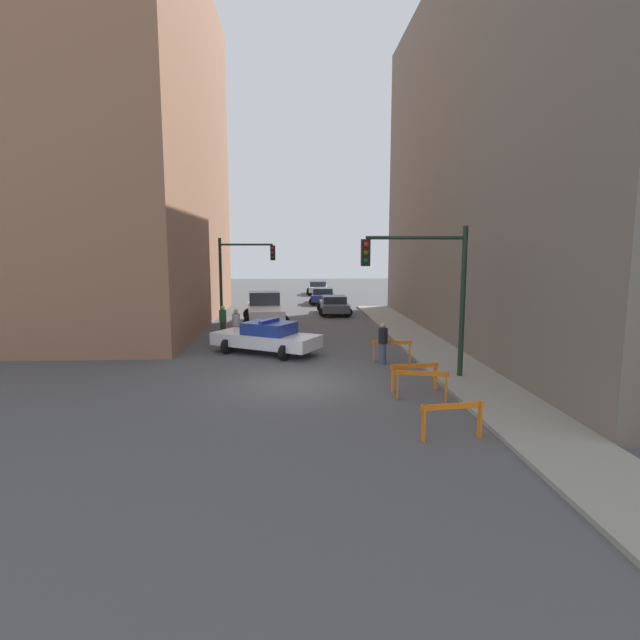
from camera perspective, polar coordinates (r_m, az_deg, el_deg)
ground_plane at (r=17.14m, az=-3.17°, el=-7.26°), size 120.00×120.00×0.00m
sidewalk_right at (r=18.19m, az=16.90°, el=-6.51°), size 2.40×44.00×0.12m
building_corner_left at (r=33.32m, az=-25.41°, el=17.25°), size 14.00×20.00×20.51m
building_right at (r=28.31m, az=26.36°, el=16.93°), size 12.00×28.00×18.54m
traffic_light_near at (r=17.51m, az=12.46°, el=4.61°), size 3.64×0.35×5.20m
traffic_light_far at (r=31.00m, az=-9.30°, el=5.91°), size 3.44×0.35×5.20m
police_car at (r=21.89m, az=-6.12°, el=-1.97°), size 4.99×3.96×1.52m
white_truck at (r=30.58m, az=-6.31°, el=1.26°), size 3.00×5.58×1.90m
parked_car_near at (r=34.81m, az=1.62°, el=1.76°), size 2.29×4.31×1.31m
parked_car_mid at (r=41.69m, az=0.37°, el=2.82°), size 2.51×4.44×1.31m
parked_car_far at (r=50.19m, az=-0.25°, el=3.73°), size 2.39×4.37×1.31m
pedestrian_crossing at (r=24.55m, az=-9.56°, el=-0.61°), size 0.45×0.45×1.66m
pedestrian_corner at (r=26.09m, az=-11.04°, el=-0.13°), size 0.50×0.50×1.66m
pedestrian_sidewalk at (r=19.98m, az=7.21°, el=-2.56°), size 0.51×0.51×1.66m
barrier_front at (r=12.54m, az=14.87°, el=-10.44°), size 1.59×0.35×0.90m
barrier_mid at (r=15.47m, az=11.56°, el=-6.76°), size 1.58×0.46×0.90m
barrier_back at (r=16.37m, az=10.73°, el=-5.91°), size 1.59×0.34×0.90m
barrier_corner at (r=20.27m, az=8.19°, el=-3.13°), size 1.59×0.36×0.90m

